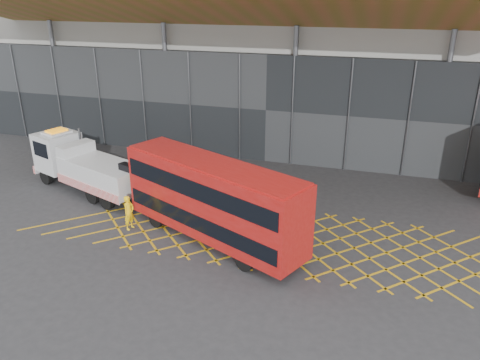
% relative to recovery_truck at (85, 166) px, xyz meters
% --- Properties ---
extents(ground_plane, '(120.00, 120.00, 0.00)m').
position_rel_recovery_truck_xyz_m(ground_plane, '(7.80, -2.46, -1.72)').
color(ground_plane, '#2B2C2E').
extents(road_markings, '(27.96, 7.16, 0.01)m').
position_rel_recovery_truck_xyz_m(road_markings, '(13.40, -2.46, -1.71)').
color(road_markings, gold).
rests_on(road_markings, ground_plane).
extents(construction_building, '(55.00, 23.97, 18.00)m').
position_rel_recovery_truck_xyz_m(construction_building, '(9.72, 15.93, 7.26)').
color(construction_building, '#969691').
rests_on(construction_building, ground_plane).
extents(recovery_truck, '(10.47, 5.53, 3.72)m').
position_rel_recovery_truck_xyz_m(recovery_truck, '(0.00, 0.00, 0.00)').
color(recovery_truck, black).
rests_on(recovery_truck, ground_plane).
extents(bus_towed, '(10.77, 6.74, 4.37)m').
position_rel_recovery_truck_xyz_m(bus_towed, '(10.19, -3.75, 0.71)').
color(bus_towed, '#9E0F0C').
rests_on(bus_towed, ground_plane).
extents(worker, '(0.59, 0.78, 1.96)m').
position_rel_recovery_truck_xyz_m(worker, '(5.34, -3.93, -0.74)').
color(worker, yellow).
rests_on(worker, ground_plane).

